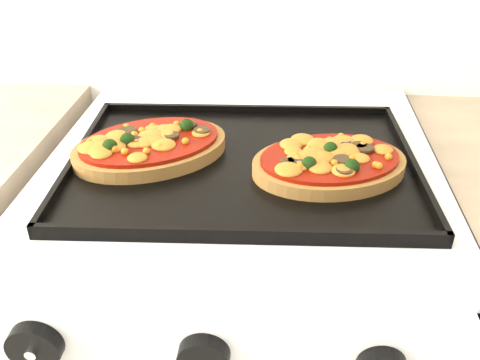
# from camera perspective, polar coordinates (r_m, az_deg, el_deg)

# --- Properties ---
(control_panel) EXTENTS (0.60, 0.02, 0.09)m
(control_panel) POSITION_cam_1_polar(r_m,az_deg,el_deg) (0.60, -2.25, -17.02)
(control_panel) COLOR white
(control_panel) RESTS_ON stove
(knob_left) EXTENTS (0.06, 0.02, 0.06)m
(knob_left) POSITION_cam_1_polar(r_m,az_deg,el_deg) (0.63, -21.02, -16.23)
(knob_left) COLOR black
(knob_left) RESTS_ON control_panel
(knob_center) EXTENTS (0.05, 0.02, 0.05)m
(knob_center) POSITION_cam_1_polar(r_m,az_deg,el_deg) (0.59, -3.89, -18.37)
(knob_center) COLOR black
(knob_center) RESTS_ON control_panel
(baking_tray) EXTENTS (0.51, 0.39, 0.02)m
(baking_tray) POSITION_cam_1_polar(r_m,az_deg,el_deg) (0.78, 0.30, 2.04)
(baking_tray) COLOR black
(baking_tray) RESTS_ON stove
(pizza_left) EXTENTS (0.28, 0.25, 0.03)m
(pizza_left) POSITION_cam_1_polar(r_m,az_deg,el_deg) (0.80, -9.56, 3.75)
(pizza_left) COLOR brown
(pizza_left) RESTS_ON baking_tray
(pizza_right) EXTENTS (0.25, 0.21, 0.03)m
(pizza_right) POSITION_cam_1_polar(r_m,az_deg,el_deg) (0.76, 9.52, 1.95)
(pizza_right) COLOR brown
(pizza_right) RESTS_ON baking_tray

